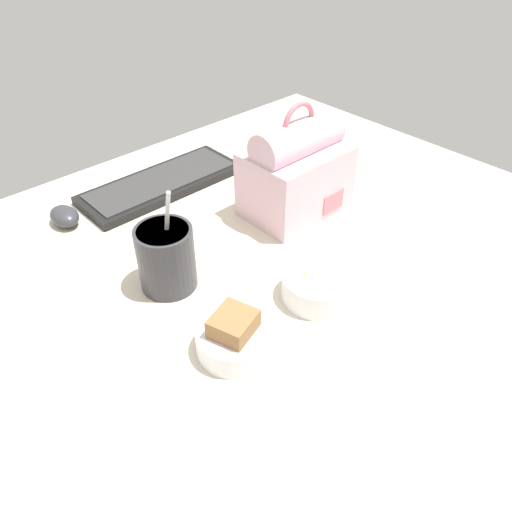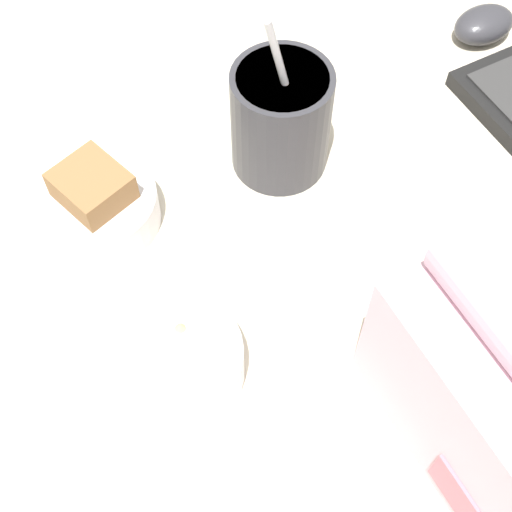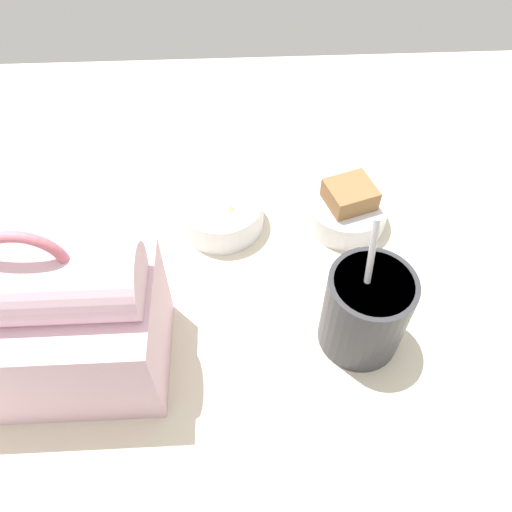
{
  "view_description": "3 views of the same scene",
  "coord_description": "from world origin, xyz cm",
  "px_view_note": "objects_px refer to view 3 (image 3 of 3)",
  "views": [
    {
      "loc": [
        -43.29,
        -49.15,
        58.67
      ],
      "look_at": [
        1.02,
        -1.13,
        7.0
      ],
      "focal_mm": 35.0,
      "sensor_mm": 36.0,
      "label": 1
    },
    {
      "loc": [
        28.78,
        -16.04,
        58.51
      ],
      "look_at": [
        1.02,
        -1.13,
        7.0
      ],
      "focal_mm": 50.0,
      "sensor_mm": 36.0,
      "label": 2
    },
    {
      "loc": [
        2.89,
        36.73,
        55.34
      ],
      "look_at": [
        1.02,
        -1.13,
        7.0
      ],
      "focal_mm": 35.0,
      "sensor_mm": 36.0,
      "label": 3
    }
  ],
  "objects_px": {
    "lunch_bag": "(61,323)",
    "soup_cup": "(365,310)",
    "bento_bowl_sandwich": "(347,209)",
    "bento_bowl_snacks": "(222,212)"
  },
  "relations": [
    {
      "from": "soup_cup",
      "to": "bento_bowl_snacks",
      "type": "relative_size",
      "value": 1.61
    },
    {
      "from": "bento_bowl_sandwich",
      "to": "bento_bowl_snacks",
      "type": "distance_m",
      "value": 0.18
    },
    {
      "from": "lunch_bag",
      "to": "bento_bowl_snacks",
      "type": "xyz_separation_m",
      "value": [
        -0.16,
        -0.21,
        -0.06
      ]
    },
    {
      "from": "lunch_bag",
      "to": "bento_bowl_sandwich",
      "type": "bearing_deg",
      "value": -149.01
    },
    {
      "from": "lunch_bag",
      "to": "bento_bowl_sandwich",
      "type": "height_order",
      "value": "lunch_bag"
    },
    {
      "from": "bento_bowl_sandwich",
      "to": "bento_bowl_snacks",
      "type": "bearing_deg",
      "value": -1.5
    },
    {
      "from": "lunch_bag",
      "to": "bento_bowl_snacks",
      "type": "bearing_deg",
      "value": -128.13
    },
    {
      "from": "bento_bowl_sandwich",
      "to": "lunch_bag",
      "type": "bearing_deg",
      "value": 30.99
    },
    {
      "from": "lunch_bag",
      "to": "soup_cup",
      "type": "distance_m",
      "value": 0.33
    },
    {
      "from": "lunch_bag",
      "to": "bento_bowl_snacks",
      "type": "relative_size",
      "value": 1.96
    }
  ]
}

